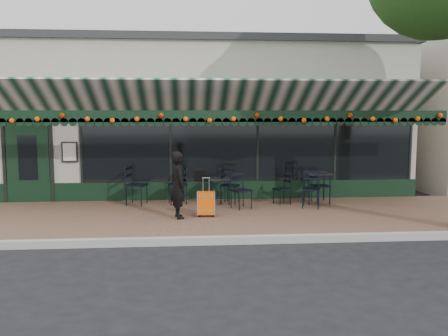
{
  "coord_description": "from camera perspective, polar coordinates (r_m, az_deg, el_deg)",
  "views": [
    {
      "loc": [
        -0.57,
        -9.03,
        2.52
      ],
      "look_at": [
        0.28,
        1.6,
        1.3
      ],
      "focal_mm": 38.0,
      "sensor_mm": 36.0,
      "label": 1
    }
  ],
  "objects": [
    {
      "name": "curb",
      "position": [
        9.3,
        -0.89,
        -8.7
      ],
      "size": [
        18.0,
        0.16,
        0.15
      ],
      "primitive_type": "cube",
      "color": "#9E9E99",
      "rests_on": "ground"
    },
    {
      "name": "chair_b_front",
      "position": [
        11.86,
        2.1,
        -2.77
      ],
      "size": [
        0.61,
        0.61,
        0.9
      ],
      "primitive_type": null,
      "rotation": [
        0.0,
        0.0,
        0.47
      ],
      "color": "black",
      "rests_on": "sidewalk"
    },
    {
      "name": "chair_b_right",
      "position": [
        12.54,
        0.72,
        -2.18
      ],
      "size": [
        0.61,
        0.61,
        0.94
      ],
      "primitive_type": null,
      "rotation": [
        0.0,
        0.0,
        1.2
      ],
      "color": "black",
      "rests_on": "sidewalk"
    },
    {
      "name": "sidewalk",
      "position": [
        11.31,
        -1.57,
        -5.94
      ],
      "size": [
        18.0,
        4.0,
        0.15
      ],
      "primitive_type": "cube",
      "color": "brown",
      "rests_on": "ground"
    },
    {
      "name": "chair_a_right",
      "position": [
        12.97,
        11.58,
        -2.16
      ],
      "size": [
        0.5,
        0.5,
        0.87
      ],
      "primitive_type": null,
      "rotation": [
        0.0,
        0.0,
        1.73
      ],
      "color": "black",
      "rests_on": "sidewalk"
    },
    {
      "name": "cafe_table_b",
      "position": [
        12.55,
        -0.51,
        -1.54
      ],
      "size": [
        0.55,
        0.55,
        0.67
      ],
      "color": "black",
      "rests_on": "sidewalk"
    },
    {
      "name": "chair_b_left",
      "position": [
        12.56,
        -5.61,
        -2.07
      ],
      "size": [
        0.57,
        0.57,
        0.99
      ],
      "primitive_type": null,
      "rotation": [
        0.0,
        0.0,
        -1.41
      ],
      "color": "black",
      "rests_on": "sidewalk"
    },
    {
      "name": "chair_a_front",
      "position": [
        12.18,
        10.43,
        -2.55
      ],
      "size": [
        0.59,
        0.59,
        0.94
      ],
      "primitive_type": null,
      "rotation": [
        0.0,
        0.0,
        -0.3
      ],
      "color": "black",
      "rests_on": "sidewalk"
    },
    {
      "name": "cafe_table_a",
      "position": [
        12.87,
        11.15,
        -0.88
      ],
      "size": [
        0.66,
        0.66,
        0.82
      ],
      "color": "black",
      "rests_on": "sidewalk"
    },
    {
      "name": "woman",
      "position": [
        10.81,
        -5.47,
        -2.03
      ],
      "size": [
        0.48,
        0.62,
        1.53
      ],
      "primitive_type": "imported",
      "rotation": [
        0.0,
        0.0,
        1.8
      ],
      "color": "black",
      "rests_on": "sidewalk"
    },
    {
      "name": "chair_a_left",
      "position": [
        12.57,
        7.01,
        -2.56
      ],
      "size": [
        0.51,
        0.51,
        0.78
      ],
      "primitive_type": null,
      "rotation": [
        0.0,
        0.0,
        -1.21
      ],
      "color": "black",
      "rests_on": "sidewalk"
    },
    {
      "name": "restaurant_building",
      "position": [
        16.88,
        -2.65,
        5.69
      ],
      "size": [
        12.0,
        9.6,
        4.5
      ],
      "color": "#A6A190",
      "rests_on": "ground"
    },
    {
      "name": "suitcase",
      "position": [
        10.99,
        -2.17,
        -4.29
      ],
      "size": [
        0.41,
        0.25,
        0.91
      ],
      "rotation": [
        0.0,
        0.0,
        -0.06
      ],
      "color": "#EE5707",
      "rests_on": "sidewalk"
    },
    {
      "name": "chair_solo",
      "position": [
        12.63,
        -10.49,
        -2.07
      ],
      "size": [
        0.62,
        0.62,
        1.01
      ],
      "primitive_type": null,
      "rotation": [
        0.0,
        0.0,
        1.29
      ],
      "color": "black",
      "rests_on": "sidewalk"
    },
    {
      "name": "ground",
      "position": [
        9.39,
        -0.92,
        -9.02
      ],
      "size": [
        80.0,
        80.0,
        0.0
      ],
      "primitive_type": "plane",
      "color": "black",
      "rests_on": "ground"
    }
  ]
}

